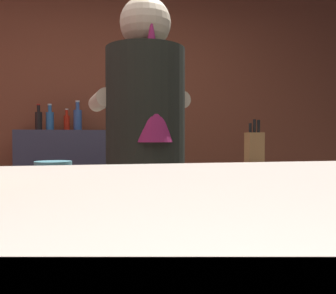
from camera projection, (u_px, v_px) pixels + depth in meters
wall_back at (96, 111)px, 3.35m from camera, size 5.20×0.10×2.70m
prep_counter at (166, 250)px, 2.07m from camera, size 2.10×0.60×0.94m
back_shelf at (70, 200)px, 3.05m from camera, size 0.83×0.36×1.17m
bartender at (146, 165)px, 1.57m from camera, size 0.45×0.53×1.71m
knife_block at (254, 148)px, 2.26m from camera, size 0.10×0.08×0.28m
mixing_bowl at (53, 166)px, 1.82m from camera, size 0.18×0.18×0.05m
chefs_knife at (184, 167)px, 2.03m from camera, size 0.24×0.06×0.01m
bottle_olive_oil at (50, 120)px, 2.99m from camera, size 0.06×0.06×0.22m
bottle_soy at (67, 122)px, 3.08m from camera, size 0.05×0.05×0.18m
bottle_vinegar at (78, 119)px, 3.09m from camera, size 0.07×0.07×0.25m
bottle_hot_sauce at (39, 120)px, 2.94m from camera, size 0.06×0.06×0.21m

